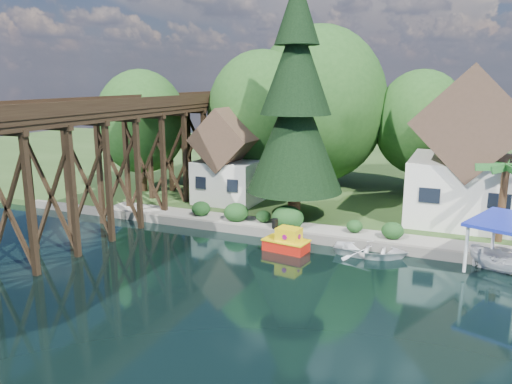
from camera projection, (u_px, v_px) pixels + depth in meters
ground at (303, 295)px, 24.87m from camera, size 140.00×140.00×0.00m
bank at (396, 174)px, 55.35m from camera, size 140.00×52.00×0.50m
seawall at (406, 250)px, 30.47m from camera, size 60.00×0.40×0.62m
promenade at (442, 245)px, 30.83m from camera, size 50.00×2.60×0.06m
trestle_bridge at (106, 156)px, 34.41m from camera, size 4.12×44.18×9.30m
house_left at (467, 157)px, 35.44m from camera, size 7.64×8.64×11.02m
shed at (230, 162)px, 41.22m from camera, size 5.09×5.40×7.85m
bg_trees at (393, 118)px, 41.96m from camera, size 49.90×13.30×10.57m
shrubs at (281, 216)px, 34.66m from camera, size 15.76×2.47×1.70m
conifer at (296, 106)px, 35.00m from camera, size 6.91×6.91×17.01m
palm_tree at (506, 170)px, 30.53m from camera, size 3.91×3.91×5.27m
tugboat at (287, 242)px, 31.13m from camera, size 2.96×1.91×2.01m
boat_white_a at (371, 249)px, 30.30m from camera, size 4.61×3.41×0.92m
boat_canopy at (505, 250)px, 27.40m from camera, size 4.77×5.63×3.07m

